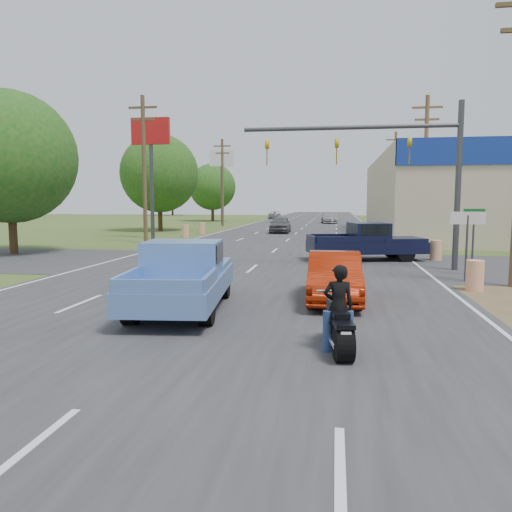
% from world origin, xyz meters
% --- Properties ---
extents(ground, '(200.00, 200.00, 0.00)m').
position_xyz_m(ground, '(0.00, 0.00, 0.00)').
color(ground, '#445321').
rests_on(ground, ground).
extents(main_road, '(15.00, 180.00, 0.02)m').
position_xyz_m(main_road, '(0.00, 40.00, 0.01)').
color(main_road, '#2D2D30').
rests_on(main_road, ground).
extents(cross_road, '(120.00, 10.00, 0.02)m').
position_xyz_m(cross_road, '(0.00, 18.00, 0.01)').
color(cross_road, '#2D2D30').
rests_on(cross_road, ground).
extents(utility_pole_2, '(2.00, 0.28, 10.00)m').
position_xyz_m(utility_pole_2, '(9.50, 31.00, 5.32)').
color(utility_pole_2, '#4C3823').
rests_on(utility_pole_2, ground).
extents(utility_pole_3, '(2.00, 0.28, 10.00)m').
position_xyz_m(utility_pole_3, '(9.50, 49.00, 5.32)').
color(utility_pole_3, '#4C3823').
rests_on(utility_pole_3, ground).
extents(utility_pole_5, '(2.00, 0.28, 10.00)m').
position_xyz_m(utility_pole_5, '(-9.50, 28.00, 5.32)').
color(utility_pole_5, '#4C3823').
rests_on(utility_pole_5, ground).
extents(utility_pole_6, '(2.00, 0.28, 10.00)m').
position_xyz_m(utility_pole_6, '(-9.50, 52.00, 5.32)').
color(utility_pole_6, '#4C3823').
rests_on(utility_pole_6, ground).
extents(tree_0, '(7.14, 7.14, 8.84)m').
position_xyz_m(tree_0, '(-14.00, 20.00, 5.26)').
color(tree_0, '#422D19').
rests_on(tree_0, ground).
extents(tree_1, '(7.56, 7.56, 9.36)m').
position_xyz_m(tree_1, '(-13.50, 42.00, 5.57)').
color(tree_1, '#422D19').
rests_on(tree_1, ground).
extents(tree_2, '(6.72, 6.72, 8.32)m').
position_xyz_m(tree_2, '(-14.20, 66.00, 4.95)').
color(tree_2, '#422D19').
rests_on(tree_2, ground).
extents(tree_5, '(7.98, 7.98, 9.88)m').
position_xyz_m(tree_5, '(30.00, 95.00, 5.88)').
color(tree_5, '#422D19').
rests_on(tree_5, ground).
extents(tree_6, '(8.82, 8.82, 10.92)m').
position_xyz_m(tree_6, '(-30.00, 95.00, 6.51)').
color(tree_6, '#422D19').
rests_on(tree_6, ground).
extents(barrel_0, '(0.56, 0.56, 1.00)m').
position_xyz_m(barrel_0, '(8.00, 12.00, 0.50)').
color(barrel_0, orange).
rests_on(barrel_0, ground).
extents(barrel_1, '(0.56, 0.56, 1.00)m').
position_xyz_m(barrel_1, '(8.40, 20.50, 0.50)').
color(barrel_1, orange).
rests_on(barrel_1, ground).
extents(barrel_2, '(0.56, 0.56, 1.00)m').
position_xyz_m(barrel_2, '(-8.50, 34.00, 0.50)').
color(barrel_2, orange).
rests_on(barrel_2, ground).
extents(barrel_3, '(0.56, 0.56, 1.00)m').
position_xyz_m(barrel_3, '(-8.20, 38.00, 0.50)').
color(barrel_3, orange).
rests_on(barrel_3, ground).
extents(pole_sign_left_near, '(3.00, 0.35, 9.20)m').
position_xyz_m(pole_sign_left_near, '(-10.50, 32.00, 7.17)').
color(pole_sign_left_near, '#3F3F44').
rests_on(pole_sign_left_near, ground).
extents(pole_sign_left_far, '(3.00, 0.35, 9.20)m').
position_xyz_m(pole_sign_left_far, '(-10.50, 56.00, 7.17)').
color(pole_sign_left_far, '#3F3F44').
rests_on(pole_sign_left_far, ground).
extents(lane_sign, '(1.20, 0.08, 2.52)m').
position_xyz_m(lane_sign, '(8.20, 14.00, 1.90)').
color(lane_sign, '#3F3F44').
rests_on(lane_sign, ground).
extents(street_name_sign, '(0.80, 0.08, 2.61)m').
position_xyz_m(street_name_sign, '(8.80, 15.50, 1.61)').
color(street_name_sign, '#3F3F44').
rests_on(street_name_sign, ground).
extents(signal_mast, '(9.12, 0.40, 7.00)m').
position_xyz_m(signal_mast, '(5.82, 17.00, 4.80)').
color(signal_mast, '#3F3F44').
rests_on(signal_mast, ground).
extents(red_convertible, '(1.57, 4.29, 1.41)m').
position_xyz_m(red_convertible, '(3.50, 9.60, 0.70)').
color(red_convertible, '#971E06').
rests_on(red_convertible, ground).
extents(motorcycle, '(0.76, 2.15, 1.09)m').
position_xyz_m(motorcycle, '(3.60, 4.54, 0.48)').
color(motorcycle, black).
rests_on(motorcycle, ground).
extents(rider, '(0.64, 0.47, 1.61)m').
position_xyz_m(rider, '(3.59, 4.59, 0.80)').
color(rider, black).
rests_on(rider, ground).
extents(blue_pickup, '(2.70, 5.75, 1.84)m').
position_xyz_m(blue_pickup, '(-0.51, 7.89, 0.93)').
color(blue_pickup, black).
rests_on(blue_pickup, ground).
extents(navy_pickup, '(5.95, 3.48, 1.85)m').
position_xyz_m(navy_pickup, '(5.13, 20.06, 0.94)').
color(navy_pickup, black).
rests_on(navy_pickup, ground).
extents(distant_car_grey, '(1.96, 4.57, 1.54)m').
position_xyz_m(distant_car_grey, '(-1.52, 40.73, 0.77)').
color(distant_car_grey, '#545459').
rests_on(distant_car_grey, ground).
extents(distant_car_silver, '(2.37, 4.77, 1.33)m').
position_xyz_m(distant_car_silver, '(2.65, 61.51, 0.67)').
color(distant_car_silver, '#A0A0A5').
rests_on(distant_car_silver, ground).
extents(distant_car_white, '(2.57, 4.82, 1.29)m').
position_xyz_m(distant_car_white, '(-6.50, 77.65, 0.64)').
color(distant_car_white, '#B9B9B9').
rests_on(distant_car_white, ground).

